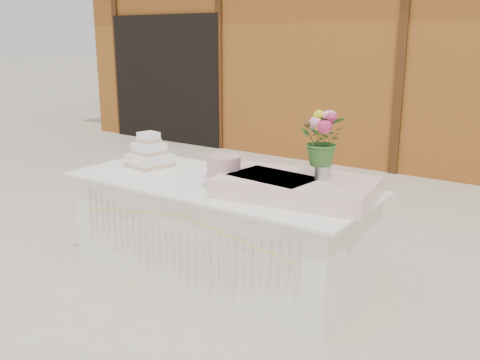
% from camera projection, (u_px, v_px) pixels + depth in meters
% --- Properties ---
extents(ground, '(80.00, 80.00, 0.00)m').
position_uv_depth(ground, '(218.00, 275.00, 4.26)').
color(ground, beige).
rests_on(ground, ground).
extents(barn, '(12.60, 4.60, 3.30)m').
position_uv_depth(barn, '(443.00, 47.00, 8.56)').
color(barn, brown).
rests_on(barn, ground).
extents(cake_table, '(2.40, 1.00, 0.77)m').
position_uv_depth(cake_table, '(218.00, 230.00, 4.15)').
color(cake_table, white).
rests_on(cake_table, ground).
extents(wedding_cake, '(0.38, 0.38, 0.29)m').
position_uv_depth(wedding_cake, '(149.00, 155.00, 4.53)').
color(wedding_cake, white).
rests_on(wedding_cake, cake_table).
extents(pink_cake_stand, '(0.32, 0.32, 0.23)m').
position_uv_depth(pink_cake_stand, '(224.00, 170.00, 3.91)').
color(pink_cake_stand, white).
rests_on(pink_cake_stand, cake_table).
extents(satin_runner, '(1.14, 0.76, 0.13)m').
position_uv_depth(satin_runner, '(296.00, 187.00, 3.67)').
color(satin_runner, beige).
rests_on(satin_runner, cake_table).
extents(flower_vase, '(0.11, 0.11, 0.15)m').
position_uv_depth(flower_vase, '(322.00, 169.00, 3.60)').
color(flower_vase, '#B3B4B8').
rests_on(flower_vase, satin_runner).
extents(bouquet, '(0.40, 0.38, 0.34)m').
position_uv_depth(bouquet, '(324.00, 133.00, 3.54)').
color(bouquet, '#326126').
rests_on(bouquet, flower_vase).
extents(loose_flowers, '(0.23, 0.36, 0.02)m').
position_uv_depth(loose_flowers, '(131.00, 161.00, 4.71)').
color(loose_flowers, pink).
rests_on(loose_flowers, cake_table).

